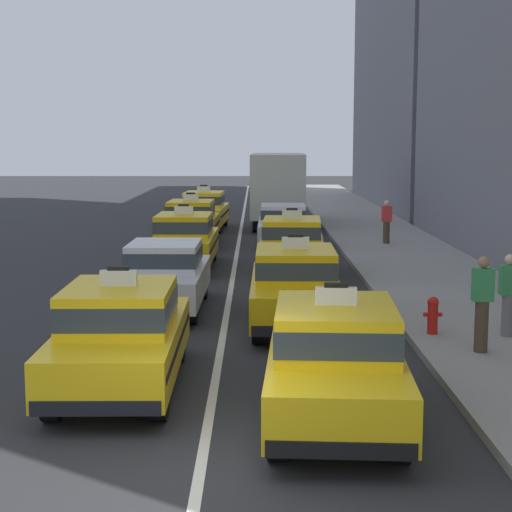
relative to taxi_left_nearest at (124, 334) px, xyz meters
The scene contains 17 objects.
ground_plane 3.93m from the taxi_left_nearest, 67.89° to the right, with size 160.00×160.00×0.00m, color #2B2B2D.
lane_stripe_left_right 16.53m from the taxi_left_nearest, 84.98° to the left, with size 0.14×80.00×0.01m, color silver.
sidewalk_curb 13.46m from the taxi_left_nearest, 58.40° to the left, with size 4.00×90.00×0.15m, color gray.
taxi_left_nearest is the anchor object (origin of this frame).
sedan_left_second 5.94m from the taxi_left_nearest, 89.66° to the left, with size 1.82×4.32×1.58m.
taxi_left_third 12.19m from the taxi_left_nearest, 90.33° to the left, with size 1.88×4.58×1.96m.
taxi_left_fourth 17.68m from the taxi_left_nearest, 90.95° to the left, with size 1.93×4.61×1.96m.
taxi_left_fifth 22.86m from the taxi_left_nearest, 90.35° to the left, with size 2.03×4.64×1.96m.
taxi_right_nearest 3.51m from the taxi_left_nearest, 24.44° to the right, with size 2.07×4.65×1.96m.
taxi_right_second 5.20m from the taxi_left_nearest, 55.88° to the left, with size 1.90×4.59×1.96m.
taxi_right_third 11.23m from the taxi_left_nearest, 73.81° to the left, with size 2.04×4.65×1.96m.
sedan_right_fourth 17.11m from the taxi_left_nearest, 79.64° to the left, with size 1.87×4.34×1.58m.
box_truck_right_fifth 24.49m from the taxi_left_nearest, 82.72° to the left, with size 2.45×7.02×3.27m.
pedestrian_near_crosswalk 7.49m from the taxi_left_nearest, 22.58° to the left, with size 0.36×0.24×1.58m.
pedestrian_mid_block 18.37m from the taxi_left_nearest, 68.13° to the left, with size 0.36×0.24×1.57m.
pedestrian_by_storefront 6.31m from the taxi_left_nearest, 15.46° to the left, with size 0.36×0.24×1.71m.
fire_hydrant 6.32m from the taxi_left_nearest, 28.90° to the left, with size 0.36×0.22×0.73m.
Camera 1 is at (0.66, -8.85, 3.87)m, focal length 57.33 mm.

